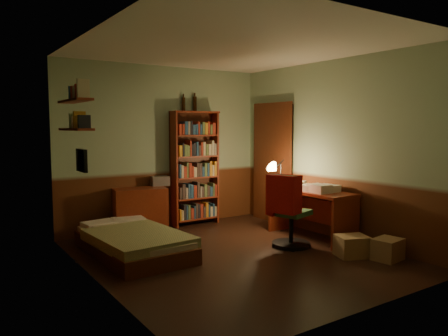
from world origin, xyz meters
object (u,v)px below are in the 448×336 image
mini_stereo (160,181)px  office_chair (292,205)px  desk (311,214)px  cardboard_box_b (352,246)px  desk_lamp (281,168)px  cardboard_box_a (388,249)px  bookshelf (195,168)px  bed (133,234)px  dresser (140,211)px

mini_stereo → office_chair: bearing=-51.9°
desk → cardboard_box_b: size_ratio=3.53×
desk_lamp → cardboard_box_a: 2.03m
mini_stereo → bookshelf: 0.65m
cardboard_box_a → mini_stereo: bearing=117.4°
desk → office_chair: 0.62m
bed → office_chair: (1.94, -0.86, 0.31)m
office_chair → cardboard_box_a: office_chair is taller
desk → mini_stereo: bearing=131.0°
bookshelf → bed: bearing=-140.3°
mini_stereo → office_chair: 2.22m
dresser → mini_stereo: size_ratio=2.86×
dresser → bookshelf: 1.19m
bookshelf → office_chair: bearing=-73.2°
bookshelf → cardboard_box_b: 2.91m
bookshelf → desk_lamp: 1.46m
desk_lamp → office_chair: size_ratio=0.51×
mini_stereo → desk: size_ratio=0.21×
bed → bookshelf: bookshelf is taller
bed → dresser: (0.52, 0.98, 0.09)m
bookshelf → cardboard_box_b: bookshelf is taller
cardboard_box_b → desk: bearing=76.2°
desk → desk_lamp: 0.85m
office_chair → cardboard_box_a: bearing=-79.4°
bed → desk_lamp: bearing=-4.8°
desk → cardboard_box_b: desk is taller
bed → cardboard_box_b: (2.25, -1.64, -0.13)m
cardboard_box_a → desk: bearing=90.9°
mini_stereo → cardboard_box_a: 3.53m
office_chair → cardboard_box_b: bearing=-84.3°
dresser → mini_stereo: 0.59m
office_chair → desk: bearing=1.2°
desk_lamp → office_chair: desk_lamp is taller
bed → dresser: 1.11m
dresser → desk: size_ratio=0.59×
bookshelf → office_chair: (0.40, -1.92, -0.38)m
bed → cardboard_box_a: bed is taller
dresser → cardboard_box_b: dresser is taller
bookshelf → office_chair: size_ratio=1.66×
bed → cardboard_box_a: size_ratio=5.01×
dresser → desk_lamp: 2.25m
mini_stereo → cardboard_box_b: mini_stereo is taller
mini_stereo → cardboard_box_b: size_ratio=0.73×
dresser → cardboard_box_a: 3.57m
desk → cardboard_box_b: 1.01m
dresser → office_chair: bearing=-41.8°
dresser → cardboard_box_b: bearing=-45.9°
bed → cardboard_box_a: 3.19m
desk_lamp → office_chair: 0.93m
office_chair → cardboard_box_b: (0.32, -0.78, -0.44)m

